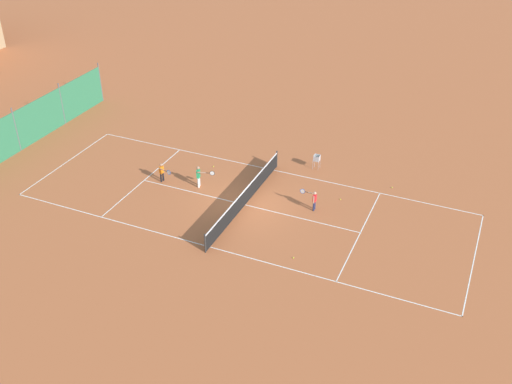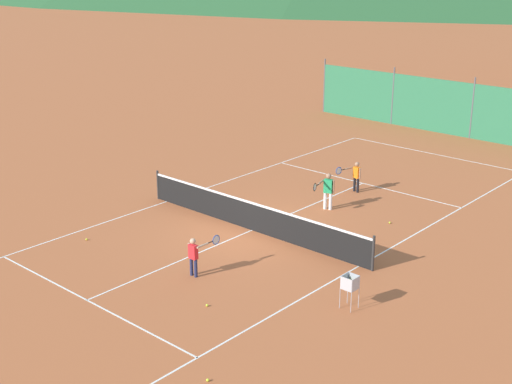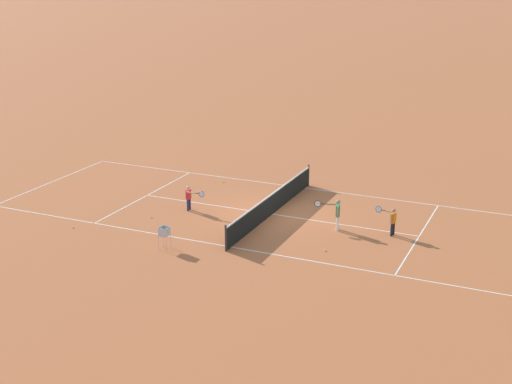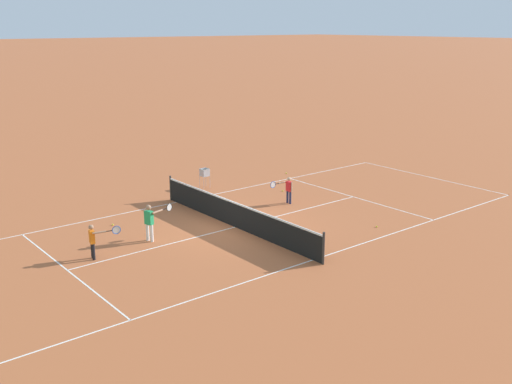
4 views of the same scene
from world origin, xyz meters
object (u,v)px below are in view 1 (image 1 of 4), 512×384
tennis_ball_mid_court (392,187)px  tennis_ball_far_corner (293,258)px  tennis_ball_near_corner (340,199)px  ball_hopper (317,159)px  player_near_baseline (162,171)px  tennis_ball_alley_left (214,166)px  tennis_net (245,197)px  player_near_service (199,175)px  player_far_service (314,199)px

tennis_ball_mid_court → tennis_ball_far_corner: size_ratio=1.00×
tennis_ball_near_corner → ball_hopper: (2.74, 2.33, 0.62)m
player_near_baseline → tennis_ball_alley_left: size_ratio=17.42×
tennis_ball_near_corner → tennis_net: bearing=119.3°
tennis_net → player_near_service: player_near_service is taller
ball_hopper → player_near_baseline: bearing=123.2°
tennis_ball_far_corner → ball_hopper: size_ratio=0.07×
player_far_service → tennis_ball_mid_court: size_ratio=17.10×
player_near_service → ball_hopper: bearing=-49.3°
player_far_service → tennis_ball_alley_left: player_far_service is taller
tennis_ball_far_corner → tennis_ball_mid_court: bearing=-19.1°
player_near_service → tennis_ball_near_corner: bearing=-76.3°
tennis_ball_alley_left → tennis_ball_mid_court: bearing=-79.5°
player_far_service → tennis_ball_near_corner: bearing=-34.8°
tennis_ball_mid_court → tennis_ball_near_corner: bearing=135.5°
tennis_net → tennis_ball_near_corner: bearing=-60.7°
tennis_ball_mid_court → tennis_ball_alley_left: 10.50m
ball_hopper → player_far_service: bearing=-163.4°
player_near_service → player_near_baseline: bearing=98.8°
tennis_ball_mid_court → ball_hopper: size_ratio=0.07×
tennis_net → tennis_ball_far_corner: bearing=-129.2°
player_near_service → tennis_ball_near_corner: (1.88, -7.70, -0.73)m
player_near_baseline → tennis_ball_far_corner: 10.08m
tennis_ball_far_corner → ball_hopper: (8.60, 1.79, 0.62)m
tennis_ball_mid_court → ball_hopper: bearing=85.2°
tennis_ball_mid_court → ball_hopper: ball_hopper is taller
tennis_ball_mid_court → tennis_ball_far_corner: (-8.21, 2.85, 0.00)m
tennis_ball_far_corner → player_far_service: bearing=6.8°
player_near_service → tennis_net: bearing=-102.3°
tennis_ball_alley_left → tennis_net: bearing=-131.1°
player_near_baseline → tennis_ball_mid_court: bearing=-69.5°
tennis_net → tennis_ball_far_corner: size_ratio=139.09×
player_near_service → player_far_service: (0.36, -6.65, -0.10)m
player_near_service → player_far_service: 6.66m
tennis_ball_far_corner → ball_hopper: ball_hopper is taller
player_far_service → ball_hopper: bearing=16.6°
player_far_service → ball_hopper: size_ratio=1.27×
player_near_service → tennis_ball_alley_left: size_ratio=19.77×
player_near_service → player_far_service: size_ratio=1.16×
ball_hopper → tennis_ball_far_corner: bearing=-168.2°
tennis_net → tennis_ball_mid_court: size_ratio=139.09×
tennis_net → player_near_service: (0.68, 3.13, 0.26)m
player_near_service → tennis_ball_near_corner: 7.97m
tennis_ball_alley_left → tennis_ball_near_corner: same height
player_near_service → ball_hopper: size_ratio=1.47×
tennis_ball_alley_left → player_far_service: bearing=-105.8°
player_near_baseline → tennis_ball_alley_left: player_near_baseline is taller
tennis_ball_far_corner → ball_hopper: 8.81m
player_near_baseline → player_far_service: (0.70, -8.86, -0.01)m
player_near_baseline → ball_hopper: 9.07m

